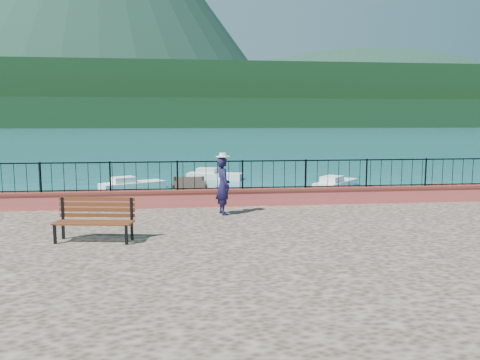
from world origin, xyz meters
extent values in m
plane|color=#19596B|center=(0.00, 0.00, 0.00)|extent=(2000.00, 2000.00, 0.00)
cube|color=#B14E40|center=(0.00, 3.70, 1.49)|extent=(28.00, 0.46, 0.58)
cube|color=black|center=(0.00, 3.70, 2.25)|extent=(27.00, 0.05, 0.95)
cube|color=#2D231C|center=(-2.00, 12.00, 0.15)|extent=(2.00, 16.00, 0.30)
cube|color=black|center=(0.00, 300.00, 9.00)|extent=(900.00, 60.00, 18.00)
cube|color=black|center=(0.00, 360.00, 22.00)|extent=(900.00, 120.00, 44.00)
ellipsoid|color=#142D23|center=(220.00, 560.00, 0.00)|extent=(448.00, 384.00, 180.00)
cube|color=black|center=(-4.44, -0.70, 1.43)|extent=(1.94, 0.87, 0.47)
cube|color=#632F16|center=(-4.39, -0.42, 1.95)|extent=(1.86, 0.38, 0.57)
imported|color=#151134|center=(-1.08, 2.27, 2.10)|extent=(0.57, 0.74, 1.79)
cylinder|color=white|center=(-1.08, 2.27, 3.05)|extent=(0.44, 0.44, 0.12)
cube|color=white|center=(-2.71, 7.64, 0.40)|extent=(4.47, 2.88, 0.80)
cube|color=silver|center=(1.44, 9.38, 0.40)|extent=(3.70, 2.85, 0.80)
cube|color=silver|center=(7.00, 15.68, 0.40)|extent=(3.65, 3.92, 0.80)
cube|color=silver|center=(-5.41, 16.59, 0.40)|extent=(3.96, 2.99, 0.80)
cube|color=silver|center=(-0.14, 20.93, 0.40)|extent=(4.07, 2.41, 0.80)
camera|label=1|loc=(-2.26, -11.99, 4.07)|focal=35.00mm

